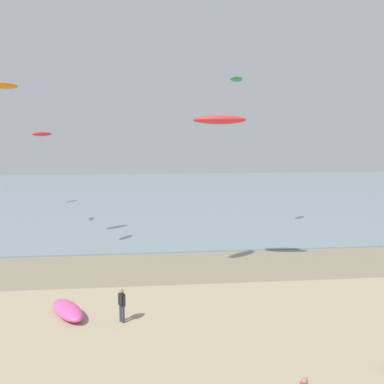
{
  "coord_description": "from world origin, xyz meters",
  "views": [
    {
      "loc": [
        0.59,
        -8.14,
        9.48
      ],
      "look_at": [
        2.96,
        12.62,
        6.82
      ],
      "focal_mm": 44.17,
      "sensor_mm": 36.0,
      "label": 1
    }
  ],
  "objects": [
    {
      "name": "kite_aloft_8",
      "position": [
        5.78,
        21.92,
        10.26
      ],
      "size": [
        3.57,
        1.83,
        0.72
      ],
      "primitive_type": "ellipsoid",
      "rotation": [
        -0.17,
        0.0,
        6.08
      ],
      "color": "red"
    },
    {
      "name": "kite_aloft_5",
      "position": [
        9.25,
        33.41,
        14.09
      ],
      "size": [
        1.91,
        2.17,
        0.6
      ],
      "primitive_type": "ellipsoid",
      "rotation": [
        -0.44,
        0.0,
        0.92
      ],
      "color": "green"
    },
    {
      "name": "person_left_flank",
      "position": [
        -0.33,
        14.8,
        0.92
      ],
      "size": [
        0.38,
        0.5,
        1.71
      ],
      "color": "#383842",
      "rests_on": "ground"
    },
    {
      "name": "grounded_kite",
      "position": [
        -3.15,
        15.87,
        0.33
      ],
      "size": [
        2.52,
        3.48,
        0.66
      ],
      "primitive_type": "ellipsoid",
      "rotation": [
        0.0,
        0.0,
        2.03
      ],
      "color": "#E54C99",
      "rests_on": "ground"
    },
    {
      "name": "kite_aloft_3",
      "position": [
        -9.97,
        30.93,
        13.1
      ],
      "size": [
        2.67,
        2.67,
        0.73
      ],
      "primitive_type": "ellipsoid",
      "rotation": [
        -0.36,
        0.0,
        0.78
      ],
      "color": "orange"
    },
    {
      "name": "kite_aloft_7",
      "position": [
        -6.54,
        28.29,
        9.33
      ],
      "size": [
        1.59,
        2.13,
        0.36
      ],
      "primitive_type": "ellipsoid",
      "rotation": [
        0.05,
        0.0,
        4.2
      ],
      "color": "red"
    },
    {
      "name": "wet_sand_strip",
      "position": [
        0.0,
        24.14,
        0.0
      ],
      "size": [
        120.0,
        7.8,
        0.01
      ],
      "primitive_type": "cube",
      "color": "gray",
      "rests_on": "ground"
    },
    {
      "name": "sea",
      "position": [
        0.0,
        63.04,
        0.05
      ],
      "size": [
        160.0,
        70.0,
        0.1
      ],
      "primitive_type": "cube",
      "color": "gray",
      "rests_on": "ground"
    }
  ]
}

